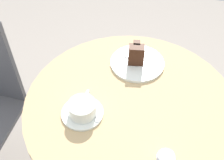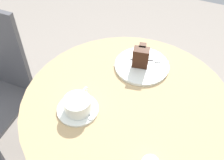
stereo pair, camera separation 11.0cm
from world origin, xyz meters
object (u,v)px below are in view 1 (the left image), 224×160
at_px(coffee_cup, 83,108).
at_px(teaspoon, 96,114).
at_px(cake_plate, 137,63).
at_px(sugar_pot, 165,160).
at_px(cake_slice, 136,54).
at_px(fork, 144,56).
at_px(napkin, 133,65).
at_px(saucer, 82,113).

bearing_deg(coffee_cup, teaspoon, -87.60).
xyz_separation_m(cake_plate, sugar_pot, (-0.44, -0.17, 0.02)).
xyz_separation_m(cake_slice, fork, (0.04, -0.03, -0.04)).
xyz_separation_m(cake_slice, napkin, (-0.02, 0.01, -0.05)).
bearing_deg(napkin, sugar_pot, -157.09).
bearing_deg(cake_plate, teaspoon, 162.71).
relative_size(saucer, fork, 1.18).
height_order(teaspoon, fork, fork).
xyz_separation_m(napkin, sugar_pot, (-0.43, -0.18, 0.03)).
relative_size(saucer, napkin, 0.79).
distance_m(coffee_cup, fork, 0.39).
xyz_separation_m(teaspoon, napkin, (0.30, -0.08, -0.01)).
height_order(cake_plate, cake_slice, cake_slice).
relative_size(cake_plate, fork, 1.75).
distance_m(saucer, cake_plate, 0.35).
height_order(saucer, napkin, saucer).
xyz_separation_m(coffee_cup, fork, (0.35, -0.17, -0.02)).
bearing_deg(teaspoon, napkin, 139.45).
distance_m(coffee_cup, sugar_pot, 0.34).
bearing_deg(saucer, napkin, -24.34).
distance_m(teaspoon, cake_plate, 0.33).
height_order(cake_slice, fork, cake_slice).
bearing_deg(fork, cake_plate, -135.56).
bearing_deg(cake_plate, saucer, 154.42).
bearing_deg(teaspoon, coffee_cup, -112.68).
relative_size(teaspoon, fork, 0.69).
bearing_deg(fork, teaspoon, -125.87).
relative_size(teaspoon, cake_plate, 0.39).
relative_size(cake_slice, fork, 0.68).
xyz_separation_m(saucer, cake_plate, (0.31, -0.15, 0.00)).
relative_size(fork, napkin, 0.67).
bearing_deg(cake_slice, napkin, 158.69).
bearing_deg(teaspoon, cake_plate, 137.64).
relative_size(coffee_cup, teaspoon, 1.50).
bearing_deg(coffee_cup, sugar_pot, -112.40).
xyz_separation_m(saucer, sugar_pot, (-0.13, -0.32, 0.03)).
height_order(saucer, coffee_cup, coffee_cup).
relative_size(cake_slice, sugar_pot, 1.45).
height_order(teaspoon, cake_slice, cake_slice).
bearing_deg(teaspoon, sugar_pot, 38.51).
xyz_separation_m(coffee_cup, cake_slice, (0.32, -0.14, 0.01)).
xyz_separation_m(teaspoon, sugar_pot, (-0.13, -0.26, 0.02)).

